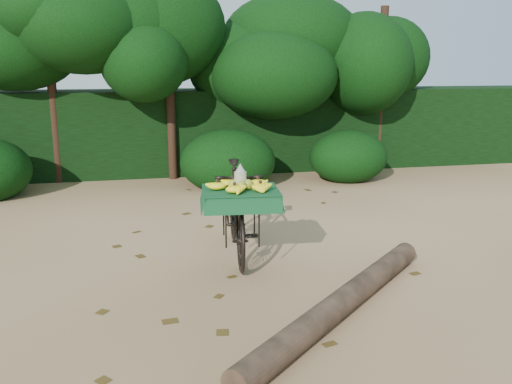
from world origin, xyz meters
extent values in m
plane|color=tan|center=(0.00, 0.00, 0.00)|extent=(80.00, 80.00, 0.00)
imported|color=black|center=(0.94, 0.36, 0.58)|extent=(0.75, 1.99, 1.17)
cube|color=black|center=(0.88, -0.23, 0.96)|extent=(0.47, 0.55, 0.03)
cube|color=#154F27|center=(0.88, -0.23, 0.98)|extent=(0.91, 0.78, 0.01)
ellipsoid|color=olive|center=(0.96, -0.24, 1.04)|extent=(0.11, 0.09, 0.12)
ellipsoid|color=olive|center=(0.89, -0.16, 1.04)|extent=(0.11, 0.09, 0.12)
ellipsoid|color=olive|center=(0.80, -0.22, 1.04)|extent=(0.11, 0.09, 0.12)
ellipsoid|color=olive|center=(0.88, -0.30, 1.04)|extent=(0.11, 0.09, 0.12)
cylinder|color=#EAE5C6|center=(0.88, -0.22, 1.09)|extent=(0.14, 0.14, 0.18)
cylinder|color=brown|center=(1.63, -1.48, 0.12)|extent=(2.69, 2.49, 0.25)
cube|color=black|center=(0.00, 6.30, 0.90)|extent=(26.00, 1.80, 1.80)
camera|label=1|loc=(-0.21, -5.99, 2.32)|focal=38.00mm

